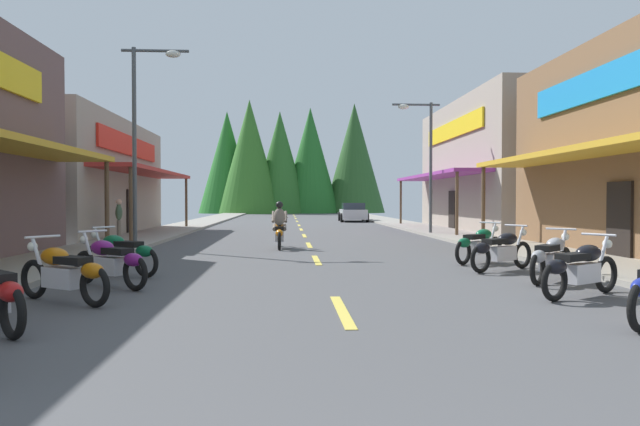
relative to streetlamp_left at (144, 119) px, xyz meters
The scene contains 19 objects.
ground 11.11m from the streetlamp_left, 57.64° to the left, with size 10.81×84.24×0.10m, color #4C4C4F.
sidewalk_left 9.70m from the streetlamp_left, 98.28° to the left, with size 2.66×84.24×0.12m, color gray.
sidewalk_right 15.55m from the streetlamp_left, 35.29° to the left, with size 2.66×84.24×0.12m, color gray.
centerline_dashes 14.13m from the streetlamp_left, 66.00° to the left, with size 0.16×60.59×0.01m.
storefront_left_far 9.74m from the streetlamp_left, 126.66° to the left, with size 8.17×13.16×5.28m.
storefront_right_far 19.86m from the streetlamp_left, 32.51° to the left, with size 8.23×13.63×6.86m.
streetlamp_left is the anchor object (origin of this frame).
streetlamp_right 12.76m from the streetlamp_left, 30.97° to the left, with size 2.19×0.30×6.06m.
motorcycle_parked_right_2 14.32m from the streetlamp_left, 46.37° to the right, with size 1.89×1.18×1.04m.
motorcycle_parked_right_3 13.41m from the streetlamp_left, 39.81° to the right, with size 1.58×1.59×1.04m.
motorcycle_parked_right_4 12.16m from the streetlamp_left, 34.28° to the right, with size 1.87×1.22×1.04m.
motorcycle_parked_right_5 11.40m from the streetlamp_left, 26.87° to the right, with size 1.71×1.44×1.04m.
motorcycle_parked_left_2 10.80m from the streetlamp_left, 83.07° to the right, with size 1.83×1.28×1.04m.
motorcycle_parked_left_3 9.38m from the streetlamp_left, 80.34° to the right, with size 1.75×1.39×1.04m.
motorcycle_parked_left_4 7.88m from the streetlamp_left, 80.23° to the right, with size 1.87×1.21×1.04m.
rider_cruising_lead 5.75m from the streetlamp_left, ahead, with size 0.60×2.14×1.57m.
pedestrian_waiting 4.86m from the streetlamp_left, 119.43° to the left, with size 0.31×0.56×1.66m.
parked_car_curbside 25.44m from the streetlamp_left, 67.40° to the left, with size 2.19×4.36×1.40m.
treeline_backdrop 52.04m from the streetlamp_left, 84.39° to the left, with size 23.46×11.28×13.99m.
Camera 1 is at (-0.80, -0.56, 1.61)m, focal length 31.81 mm.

